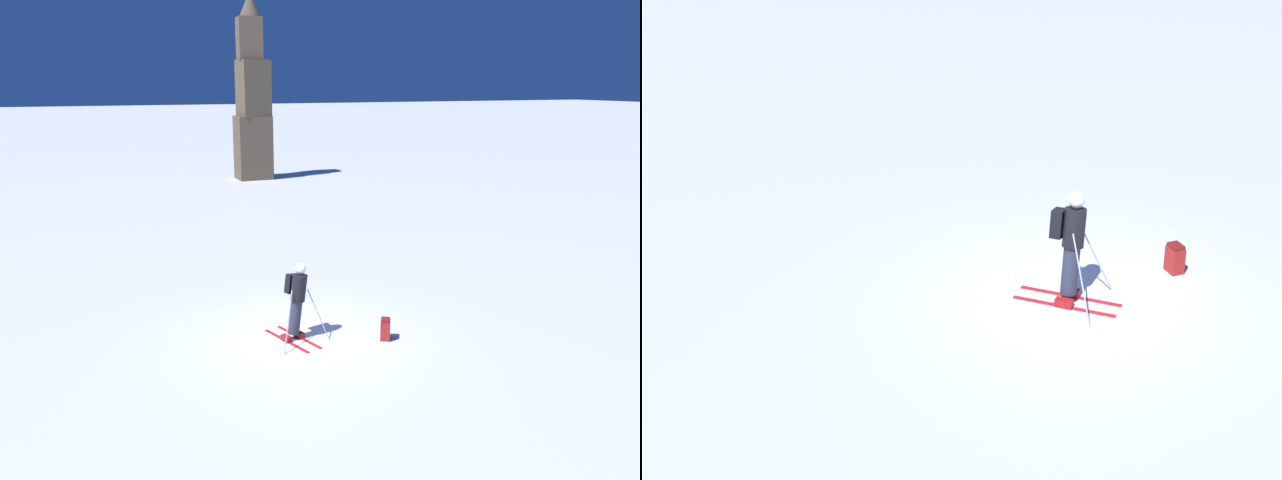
% 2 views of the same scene
% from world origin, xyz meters
% --- Properties ---
extents(ground_plane, '(300.00, 300.00, 0.00)m').
position_xyz_m(ground_plane, '(0.00, 0.00, 0.00)').
color(ground_plane, white).
extents(skier, '(1.24, 1.72, 1.79)m').
position_xyz_m(skier, '(-0.04, 0.07, 0.99)').
color(skier, red).
rests_on(skier, ground).
extents(rock_pillar, '(2.02, 1.78, 10.69)m').
position_xyz_m(rock_pillar, '(5.69, 23.87, 4.48)').
color(rock_pillar, brown).
rests_on(rock_pillar, ground).
extents(spare_backpack, '(0.34, 0.37, 0.50)m').
position_xyz_m(spare_backpack, '(1.79, -0.78, 0.24)').
color(spare_backpack, '#AD231E').
rests_on(spare_backpack, ground).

